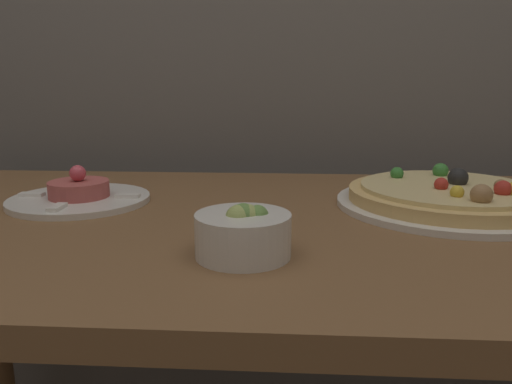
# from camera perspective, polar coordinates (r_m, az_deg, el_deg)

# --- Properties ---
(dining_table) EXTENTS (1.43, 0.71, 0.74)m
(dining_table) POSITION_cam_1_polar(r_m,az_deg,el_deg) (0.79, 1.86, -9.85)
(dining_table) COLOR brown
(dining_table) RESTS_ON ground_plane
(pizza_plate) EXTENTS (0.36, 0.36, 0.06)m
(pizza_plate) POSITION_cam_1_polar(r_m,az_deg,el_deg) (0.86, 21.22, -0.51)
(pizza_plate) COLOR silver
(pizza_plate) RESTS_ON dining_table
(tartare_plate) EXTENTS (0.23, 0.23, 0.06)m
(tartare_plate) POSITION_cam_1_polar(r_m,az_deg,el_deg) (0.89, -19.53, -0.40)
(tartare_plate) COLOR silver
(tartare_plate) RESTS_ON dining_table
(small_bowl) EXTENTS (0.11, 0.11, 0.06)m
(small_bowl) POSITION_cam_1_polar(r_m,az_deg,el_deg) (0.58, -1.46, -4.63)
(small_bowl) COLOR silver
(small_bowl) RESTS_ON dining_table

